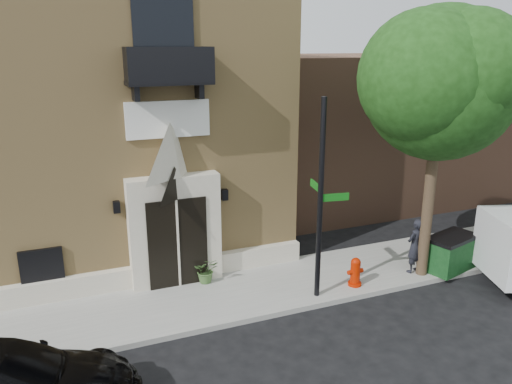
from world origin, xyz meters
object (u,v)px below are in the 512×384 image
street_sign (321,201)px  pedestrian_near (415,246)px  fire_hydrant (355,272)px  dumpster (451,252)px

street_sign → pedestrian_near: street_sign is taller
fire_hydrant → pedestrian_near: (2.15, 0.10, 0.43)m
pedestrian_near → dumpster: bearing=151.5°
pedestrian_near → fire_hydrant: bearing=-13.4°
street_sign → fire_hydrant: bearing=13.8°
dumpster → pedestrian_near: 1.25m
street_sign → dumpster: street_sign is taller
fire_hydrant → street_sign: bearing=-175.7°
street_sign → pedestrian_near: (3.43, 0.20, -1.90)m
street_sign → dumpster: 5.11m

